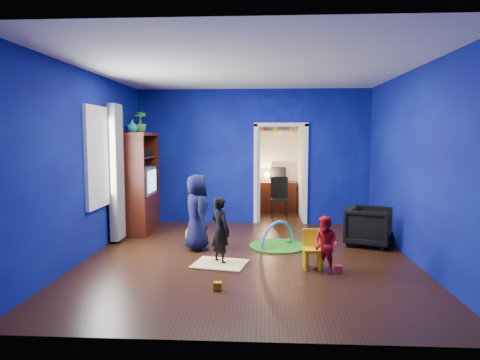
# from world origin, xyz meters

# --- Properties ---
(floor) EXTENTS (5.00, 5.50, 0.01)m
(floor) POSITION_xyz_m (0.00, 0.00, 0.00)
(floor) COLOR black
(floor) RESTS_ON ground
(ceiling) EXTENTS (5.00, 5.50, 0.01)m
(ceiling) POSITION_xyz_m (0.00, 0.00, 2.90)
(ceiling) COLOR white
(ceiling) RESTS_ON wall_back
(wall_back) EXTENTS (5.00, 0.02, 2.90)m
(wall_back) POSITION_xyz_m (0.00, 2.75, 1.45)
(wall_back) COLOR #090968
(wall_back) RESTS_ON floor
(wall_front) EXTENTS (5.00, 0.02, 2.90)m
(wall_front) POSITION_xyz_m (0.00, -2.75, 1.45)
(wall_front) COLOR #090968
(wall_front) RESTS_ON floor
(wall_left) EXTENTS (0.02, 5.50, 2.90)m
(wall_left) POSITION_xyz_m (-2.50, 0.00, 1.45)
(wall_left) COLOR #090968
(wall_left) RESTS_ON floor
(wall_right) EXTENTS (0.02, 5.50, 2.90)m
(wall_right) POSITION_xyz_m (2.50, 0.00, 1.45)
(wall_right) COLOR #090968
(wall_right) RESTS_ON floor
(alcove) EXTENTS (1.00, 1.75, 2.50)m
(alcove) POSITION_xyz_m (0.60, 3.62, 1.25)
(alcove) COLOR silver
(alcove) RESTS_ON floor
(armchair) EXTENTS (0.95, 0.94, 0.67)m
(armchair) POSITION_xyz_m (2.06, 0.89, 0.34)
(armchair) COLOR black
(armchair) RESTS_ON floor
(child_black) EXTENTS (0.42, 0.43, 1.00)m
(child_black) POSITION_xyz_m (-0.40, -0.31, 0.50)
(child_black) COLOR black
(child_black) RESTS_ON floor
(child_navy) EXTENTS (0.61, 0.73, 1.26)m
(child_navy) POSITION_xyz_m (-0.87, 0.46, 0.63)
(child_navy) COLOR #0E1335
(child_navy) RESTS_ON floor
(toddler_red) EXTENTS (0.49, 0.48, 0.80)m
(toddler_red) POSITION_xyz_m (1.10, -0.69, 0.40)
(toddler_red) COLOR red
(toddler_red) RESTS_ON floor
(vase) EXTENTS (0.25, 0.25, 0.24)m
(vase) POSITION_xyz_m (-2.22, 1.40, 2.08)
(vase) COLOR #0B4C5C
(vase) RESTS_ON tv_armoire
(potted_plant) EXTENTS (0.29, 0.29, 0.43)m
(potted_plant) POSITION_xyz_m (-2.22, 1.92, 2.18)
(potted_plant) COLOR #31832F
(potted_plant) RESTS_ON tv_armoire
(tv_armoire) EXTENTS (0.58, 1.14, 1.96)m
(tv_armoire) POSITION_xyz_m (-2.22, 1.70, 0.98)
(tv_armoire) COLOR #381609
(tv_armoire) RESTS_ON floor
(crt_tv) EXTENTS (0.46, 0.70, 0.54)m
(crt_tv) POSITION_xyz_m (-2.18, 1.70, 1.02)
(crt_tv) COLOR silver
(crt_tv) RESTS_ON tv_armoire
(yellow_blanket) EXTENTS (0.85, 0.74, 0.03)m
(yellow_blanket) POSITION_xyz_m (-0.40, -0.41, 0.01)
(yellow_blanket) COLOR #F2E07A
(yellow_blanket) RESTS_ON floor
(hopper_ball) EXTENTS (0.39, 0.39, 0.39)m
(hopper_ball) POSITION_xyz_m (-0.92, 0.71, 0.19)
(hopper_ball) COLOR yellow
(hopper_ball) RESTS_ON floor
(kid_chair) EXTENTS (0.30, 0.30, 0.50)m
(kid_chair) POSITION_xyz_m (0.95, -0.49, 0.25)
(kid_chair) COLOR yellow
(kid_chair) RESTS_ON floor
(play_mat) EXTENTS (0.98, 0.98, 0.03)m
(play_mat) POSITION_xyz_m (0.49, 0.71, 0.01)
(play_mat) COLOR #2A8F20
(play_mat) RESTS_ON floor
(toy_arch) EXTENTS (0.63, 0.68, 0.87)m
(toy_arch) POSITION_xyz_m (0.49, 0.71, 0.02)
(toy_arch) COLOR #3F8CD8
(toy_arch) RESTS_ON floor
(window_left) EXTENTS (0.03, 0.95, 1.55)m
(window_left) POSITION_xyz_m (-2.48, 0.35, 1.55)
(window_left) COLOR white
(window_left) RESTS_ON wall_left
(curtain) EXTENTS (0.14, 0.42, 2.40)m
(curtain) POSITION_xyz_m (-2.37, 0.90, 1.25)
(curtain) COLOR slate
(curtain) RESTS_ON floor
(doorway) EXTENTS (1.16, 0.10, 2.10)m
(doorway) POSITION_xyz_m (0.60, 2.75, 1.05)
(doorway) COLOR white
(doorway) RESTS_ON floor
(study_desk) EXTENTS (0.88, 0.44, 0.75)m
(study_desk) POSITION_xyz_m (0.60, 4.26, 0.38)
(study_desk) COLOR #3D140A
(study_desk) RESTS_ON floor
(desk_monitor) EXTENTS (0.40, 0.05, 0.32)m
(desk_monitor) POSITION_xyz_m (0.60, 4.38, 0.95)
(desk_monitor) COLOR black
(desk_monitor) RESTS_ON study_desk
(desk_lamp) EXTENTS (0.14, 0.14, 0.14)m
(desk_lamp) POSITION_xyz_m (0.32, 4.32, 0.93)
(desk_lamp) COLOR #FFD88C
(desk_lamp) RESTS_ON study_desk
(folding_chair) EXTENTS (0.40, 0.40, 0.92)m
(folding_chair) POSITION_xyz_m (0.60, 3.30, 0.46)
(folding_chair) COLOR black
(folding_chair) RESTS_ON floor
(book_shelf) EXTENTS (0.88, 0.24, 0.04)m
(book_shelf) POSITION_xyz_m (0.60, 4.37, 2.02)
(book_shelf) COLOR white
(book_shelf) RESTS_ON study_desk
(toy_0) EXTENTS (0.10, 0.08, 0.10)m
(toy_0) POSITION_xyz_m (1.28, -0.66, 0.05)
(toy_0) COLOR #F33D28
(toy_0) RESTS_ON floor
(toy_1) EXTENTS (0.11, 0.11, 0.11)m
(toy_1) POSITION_xyz_m (2.02, 1.05, 0.06)
(toy_1) COLOR #2996E9
(toy_1) RESTS_ON floor
(toy_2) EXTENTS (0.10, 0.08, 0.10)m
(toy_2) POSITION_xyz_m (-0.32, -1.43, 0.05)
(toy_2) COLOR orange
(toy_2) RESTS_ON floor
(toy_3) EXTENTS (0.11, 0.11, 0.11)m
(toy_3) POSITION_xyz_m (0.68, 0.90, 0.06)
(toy_3) COLOR green
(toy_3) RESTS_ON floor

